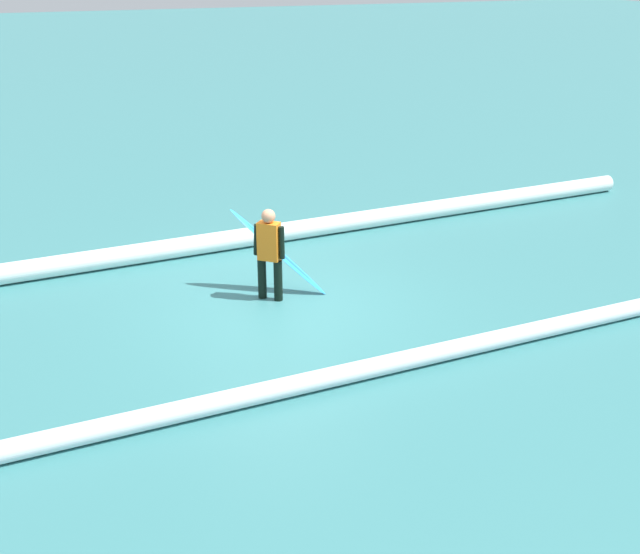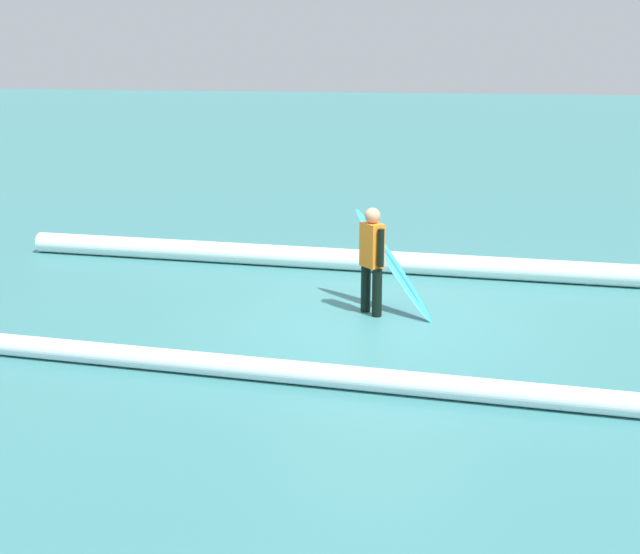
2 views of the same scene
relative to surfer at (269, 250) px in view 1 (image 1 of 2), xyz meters
The scene contains 5 objects.
ground_plane 0.91m from the surfer, 111.03° to the left, with size 158.81×158.81×0.00m, color #367778.
surfer is the anchor object (origin of this frame).
surfboard 0.39m from the surfer, 133.78° to the right, with size 1.43×1.13×1.39m.
wave_crest_foreground 2.92m from the surfer, 118.89° to the right, with size 0.36×0.36×16.32m, color white.
wave_crest_midground 2.97m from the surfer, 91.24° to the left, with size 0.26×0.26×19.42m, color silver.
Camera 1 is at (3.97, 10.26, 5.07)m, focal length 42.70 mm.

